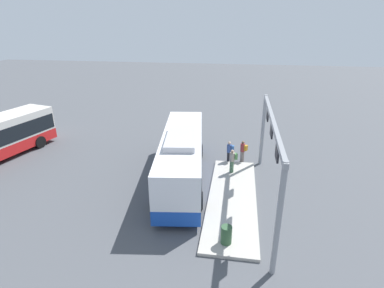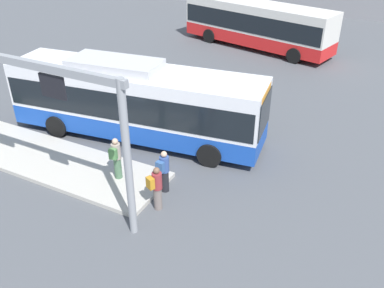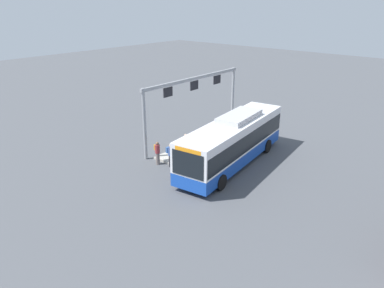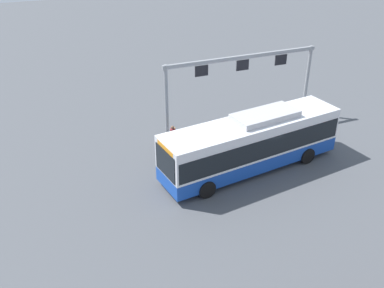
# 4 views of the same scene
# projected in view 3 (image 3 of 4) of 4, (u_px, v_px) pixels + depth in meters

# --- Properties ---
(ground_plane) EXTENTS (120.00, 120.00, 0.00)m
(ground_plane) POSITION_uv_depth(u_px,v_px,m) (232.00, 164.00, 26.18)
(ground_plane) COLOR #4C4F54
(platform_curb) EXTENTS (10.00, 2.80, 0.16)m
(platform_curb) POSITION_uv_depth(u_px,v_px,m) (211.00, 144.00, 29.61)
(platform_curb) COLOR #B2ADA3
(platform_curb) RESTS_ON ground
(bus_main) EXTENTS (11.35, 3.89, 3.46)m
(bus_main) POSITION_uv_depth(u_px,v_px,m) (233.00, 140.00, 25.53)
(bus_main) COLOR #1947AD
(bus_main) RESTS_ON ground
(person_boarding) EXTENTS (0.50, 0.60, 1.67)m
(person_boarding) POSITION_uv_depth(u_px,v_px,m) (157.00, 152.00, 25.84)
(person_boarding) COLOR slate
(person_boarding) RESTS_ON ground
(person_waiting_near) EXTENTS (0.36, 0.54, 1.67)m
(person_waiting_near) POSITION_uv_depth(u_px,v_px,m) (170.00, 155.00, 25.44)
(person_waiting_near) COLOR black
(person_waiting_near) RESTS_ON ground
(person_waiting_mid) EXTENTS (0.42, 0.58, 1.67)m
(person_waiting_mid) POSITION_uv_depth(u_px,v_px,m) (185.00, 144.00, 26.85)
(person_waiting_mid) COLOR #476B4C
(person_waiting_mid) RESTS_ON platform_curb
(platform_sign_gantry) EXTENTS (11.19, 0.24, 5.20)m
(platform_sign_gantry) POSITION_uv_depth(u_px,v_px,m) (194.00, 94.00, 29.42)
(platform_sign_gantry) COLOR gray
(platform_sign_gantry) RESTS_ON ground
(trash_bin) EXTENTS (0.52, 0.52, 0.90)m
(trash_bin) POSITION_uv_depth(u_px,v_px,m) (242.00, 125.00, 32.21)
(trash_bin) COLOR #2D5133
(trash_bin) RESTS_ON platform_curb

